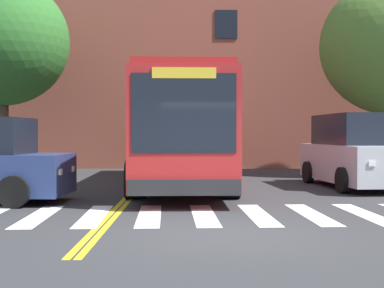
{
  "coord_description": "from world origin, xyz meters",
  "views": [
    {
      "loc": [
        -0.66,
        -9.22,
        1.73
      ],
      "look_at": [
        -0.52,
        7.73,
        1.4
      ],
      "focal_mm": 50.0,
      "sensor_mm": 36.0,
      "label": 1
    }
  ],
  "objects_px": {
    "car_silver_far_lane": "(355,153)",
    "street_tree_curbside_small": "(2,42)",
    "city_bus": "(181,130)",
    "car_tan_behind_bus": "(178,147)"
  },
  "relations": [
    {
      "from": "car_silver_far_lane",
      "to": "street_tree_curbside_small",
      "type": "height_order",
      "value": "street_tree_curbside_small"
    },
    {
      "from": "city_bus",
      "to": "car_silver_far_lane",
      "type": "distance_m",
      "value": 5.73
    },
    {
      "from": "city_bus",
      "to": "street_tree_curbside_small",
      "type": "relative_size",
      "value": 1.51
    },
    {
      "from": "street_tree_curbside_small",
      "to": "car_tan_behind_bus",
      "type": "bearing_deg",
      "value": 36.02
    },
    {
      "from": "car_silver_far_lane",
      "to": "car_tan_behind_bus",
      "type": "xyz_separation_m",
      "value": [
        -5.88,
        10.6,
        -0.07
      ]
    },
    {
      "from": "city_bus",
      "to": "car_tan_behind_bus",
      "type": "bearing_deg",
      "value": 91.58
    },
    {
      "from": "street_tree_curbside_small",
      "to": "car_silver_far_lane",
      "type": "bearing_deg",
      "value": -22.09
    },
    {
      "from": "city_bus",
      "to": "car_tan_behind_bus",
      "type": "relative_size",
      "value": 2.61
    },
    {
      "from": "city_bus",
      "to": "car_silver_far_lane",
      "type": "relative_size",
      "value": 2.33
    },
    {
      "from": "car_silver_far_lane",
      "to": "street_tree_curbside_small",
      "type": "distance_m",
      "value": 14.85
    }
  ]
}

